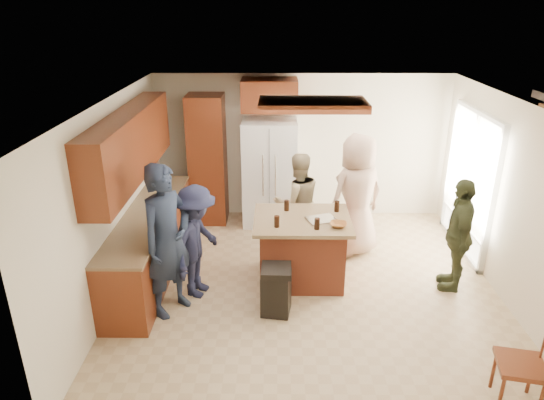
{
  "coord_description": "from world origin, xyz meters",
  "views": [
    {
      "loc": [
        -0.43,
        -5.64,
        3.58
      ],
      "look_at": [
        -0.49,
        0.3,
        1.15
      ],
      "focal_mm": 32.0,
      "sensor_mm": 36.0,
      "label": 1
    }
  ],
  "objects_px": {
    "person_counter": "(196,242)",
    "kitchen_island": "(301,249)",
    "person_behind_left": "(297,202)",
    "person_front_left": "(168,241)",
    "refrigerator": "(270,173)",
    "person_behind_right": "(357,196)",
    "spindle_chair": "(524,365)",
    "person_side_right": "(458,235)",
    "trash_bin": "(276,290)"
  },
  "relations": [
    {
      "from": "person_counter",
      "to": "kitchen_island",
      "type": "distance_m",
      "value": 1.43
    },
    {
      "from": "person_counter",
      "to": "kitchen_island",
      "type": "relative_size",
      "value": 1.18
    },
    {
      "from": "person_behind_left",
      "to": "person_counter",
      "type": "distance_m",
      "value": 1.86
    },
    {
      "from": "person_front_left",
      "to": "kitchen_island",
      "type": "distance_m",
      "value": 1.85
    },
    {
      "from": "person_behind_left",
      "to": "refrigerator",
      "type": "bearing_deg",
      "value": -82.5
    },
    {
      "from": "person_front_left",
      "to": "person_behind_right",
      "type": "relative_size",
      "value": 1.03
    },
    {
      "from": "spindle_chair",
      "to": "kitchen_island",
      "type": "bearing_deg",
      "value": 131.37
    },
    {
      "from": "person_side_right",
      "to": "trash_bin",
      "type": "xyz_separation_m",
      "value": [
        -2.37,
        -0.62,
        -0.45
      ]
    },
    {
      "from": "kitchen_island",
      "to": "trash_bin",
      "type": "xyz_separation_m",
      "value": [
        -0.34,
        -0.77,
        -0.16
      ]
    },
    {
      "from": "person_behind_right",
      "to": "refrigerator",
      "type": "xyz_separation_m",
      "value": [
        -1.31,
        1.1,
        -0.03
      ]
    },
    {
      "from": "refrigerator",
      "to": "trash_bin",
      "type": "height_order",
      "value": "refrigerator"
    },
    {
      "from": "refrigerator",
      "to": "spindle_chair",
      "type": "bearing_deg",
      "value": -59.7
    },
    {
      "from": "person_front_left",
      "to": "person_behind_right",
      "type": "height_order",
      "value": "person_front_left"
    },
    {
      "from": "refrigerator",
      "to": "trash_bin",
      "type": "relative_size",
      "value": 2.86
    },
    {
      "from": "person_behind_right",
      "to": "person_side_right",
      "type": "height_order",
      "value": "person_behind_right"
    },
    {
      "from": "person_front_left",
      "to": "trash_bin",
      "type": "height_order",
      "value": "person_front_left"
    },
    {
      "from": "person_side_right",
      "to": "spindle_chair",
      "type": "height_order",
      "value": "person_side_right"
    },
    {
      "from": "refrigerator",
      "to": "kitchen_island",
      "type": "bearing_deg",
      "value": -76.54
    },
    {
      "from": "person_side_right",
      "to": "kitchen_island",
      "type": "xyz_separation_m",
      "value": [
        -2.03,
        0.15,
        -0.3
      ]
    },
    {
      "from": "person_counter",
      "to": "refrigerator",
      "type": "distance_m",
      "value": 2.44
    },
    {
      "from": "person_front_left",
      "to": "person_behind_right",
      "type": "bearing_deg",
      "value": -23.14
    },
    {
      "from": "person_behind_left",
      "to": "kitchen_island",
      "type": "height_order",
      "value": "person_behind_left"
    },
    {
      "from": "person_behind_right",
      "to": "person_side_right",
      "type": "bearing_deg",
      "value": 113.16
    },
    {
      "from": "person_front_left",
      "to": "trash_bin",
      "type": "xyz_separation_m",
      "value": [
        1.29,
        -0.05,
        -0.64
      ]
    },
    {
      "from": "person_side_right",
      "to": "person_front_left",
      "type": "bearing_deg",
      "value": -68.21
    },
    {
      "from": "person_behind_left",
      "to": "kitchen_island",
      "type": "relative_size",
      "value": 1.21
    },
    {
      "from": "trash_bin",
      "to": "refrigerator",
      "type": "bearing_deg",
      "value": 92.53
    },
    {
      "from": "person_behind_right",
      "to": "trash_bin",
      "type": "relative_size",
      "value": 2.96
    },
    {
      "from": "person_behind_left",
      "to": "spindle_chair",
      "type": "relative_size",
      "value": 1.55
    },
    {
      "from": "person_front_left",
      "to": "person_side_right",
      "type": "xyz_separation_m",
      "value": [
        3.66,
        0.57,
        -0.19
      ]
    },
    {
      "from": "person_side_right",
      "to": "person_behind_left",
      "type": "bearing_deg",
      "value": -105.17
    },
    {
      "from": "person_behind_right",
      "to": "person_behind_left",
      "type": "bearing_deg",
      "value": -35.69
    },
    {
      "from": "person_counter",
      "to": "trash_bin",
      "type": "relative_size",
      "value": 2.39
    },
    {
      "from": "person_side_right",
      "to": "spindle_chair",
      "type": "bearing_deg",
      "value": 11.15
    },
    {
      "from": "spindle_chair",
      "to": "person_counter",
      "type": "bearing_deg",
      "value": 150.47
    },
    {
      "from": "person_side_right",
      "to": "refrigerator",
      "type": "relative_size",
      "value": 0.86
    },
    {
      "from": "trash_bin",
      "to": "spindle_chair",
      "type": "height_order",
      "value": "spindle_chair"
    },
    {
      "from": "person_behind_right",
      "to": "person_counter",
      "type": "bearing_deg",
      "value": 0.38
    },
    {
      "from": "person_behind_left",
      "to": "refrigerator",
      "type": "height_order",
      "value": "refrigerator"
    },
    {
      "from": "refrigerator",
      "to": "spindle_chair",
      "type": "xyz_separation_m",
      "value": [
        2.42,
        -4.15,
        -0.45
      ]
    },
    {
      "from": "kitchen_island",
      "to": "refrigerator",
      "type": "bearing_deg",
      "value": 103.46
    },
    {
      "from": "person_counter",
      "to": "trash_bin",
      "type": "distance_m",
      "value": 1.19
    },
    {
      "from": "person_side_right",
      "to": "person_behind_right",
      "type": "bearing_deg",
      "value": -116.44
    },
    {
      "from": "refrigerator",
      "to": "trash_bin",
      "type": "bearing_deg",
      "value": -87.47
    },
    {
      "from": "person_counter",
      "to": "person_front_left",
      "type": "bearing_deg",
      "value": 161.51
    },
    {
      "from": "spindle_chair",
      "to": "person_side_right",
      "type": "bearing_deg",
      "value": 88.22
    },
    {
      "from": "person_counter",
      "to": "refrigerator",
      "type": "height_order",
      "value": "refrigerator"
    },
    {
      "from": "person_behind_right",
      "to": "trash_bin",
      "type": "height_order",
      "value": "person_behind_right"
    },
    {
      "from": "person_front_left",
      "to": "kitchen_island",
      "type": "height_order",
      "value": "person_front_left"
    },
    {
      "from": "person_front_left",
      "to": "person_behind_left",
      "type": "xyz_separation_m",
      "value": [
        1.61,
        1.67,
        -0.19
      ]
    }
  ]
}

